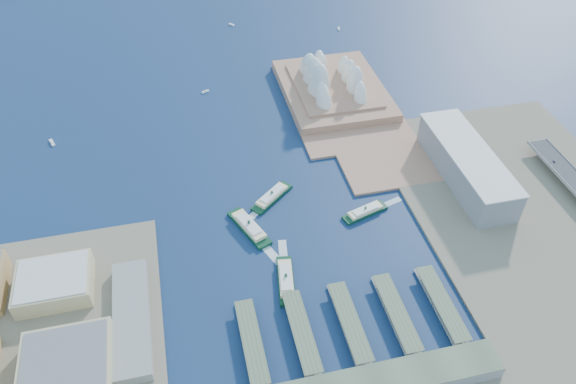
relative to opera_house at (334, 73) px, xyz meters
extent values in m
plane|color=#0D1A40|center=(-105.00, -280.00, -32.00)|extent=(3000.00, 3000.00, 0.00)
cube|color=#786F5C|center=(135.00, -330.00, -30.50)|extent=(240.00, 500.00, 3.00)
cube|color=#AA785D|center=(2.50, -20.00, -30.50)|extent=(135.00, 220.00, 3.00)
cube|color=gray|center=(90.00, -200.00, -11.50)|extent=(45.00, 155.00, 35.00)
cube|color=gray|center=(-90.00, -415.00, -23.00)|extent=(200.00, 28.00, 12.00)
imported|color=slate|center=(191.00, -210.93, -16.57)|extent=(1.63, 4.02, 1.17)
camera|label=1|loc=(-204.95, -613.96, 371.95)|focal=35.00mm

